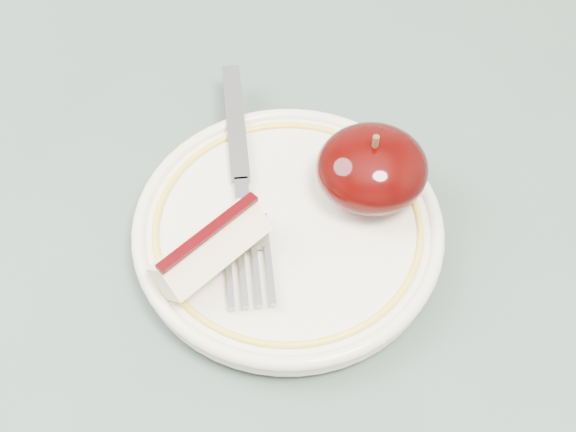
{
  "coord_description": "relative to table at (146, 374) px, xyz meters",
  "views": [
    {
      "loc": [
        0.08,
        -0.23,
        1.17
      ],
      "look_at": [
        0.1,
        0.04,
        0.78
      ],
      "focal_mm": 50.0,
      "sensor_mm": 36.0,
      "label": 1
    }
  ],
  "objects": [
    {
      "name": "fork",
      "position": [
        0.07,
        0.08,
        0.11
      ],
      "size": [
        0.03,
        0.19,
        0.0
      ],
      "rotation": [
        0.0,
        0.0,
        1.61
      ],
      "color": "gray",
      "rests_on": "plate"
    },
    {
      "name": "plate",
      "position": [
        0.1,
        0.04,
        0.1
      ],
      "size": [
        0.19,
        0.19,
        0.02
      ],
      "color": "beige",
      "rests_on": "table"
    },
    {
      "name": "apple_half",
      "position": [
        0.15,
        0.07,
        0.13
      ],
      "size": [
        0.07,
        0.07,
        0.05
      ],
      "color": "black",
      "rests_on": "plate"
    },
    {
      "name": "apple_wedge",
      "position": [
        0.05,
        0.02,
        0.12
      ],
      "size": [
        0.07,
        0.07,
        0.03
      ],
      "rotation": [
        0.0,
        0.0,
        0.71
      ],
      "color": "#F6E6B5",
      "rests_on": "plate"
    },
    {
      "name": "table",
      "position": [
        0.0,
        0.0,
        0.0
      ],
      "size": [
        0.9,
        0.9,
        0.75
      ],
      "color": "brown",
      "rests_on": "ground"
    }
  ]
}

